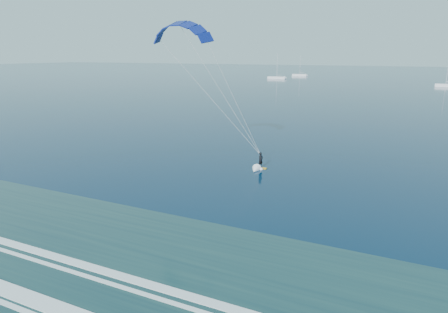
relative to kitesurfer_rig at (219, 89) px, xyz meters
name	(u,v)px	position (x,y,z in m)	size (l,w,h in m)	color
kitesurfer_rig	(219,89)	(0.00, 0.00, 0.00)	(13.88, 6.31, 17.76)	gold
sailboat_0	(277,78)	(-47.81, 164.78, -8.60)	(9.63, 2.40, 13.09)	white
sailboat_1	(300,75)	(-43.70, 194.88, -8.61)	(8.67, 2.40, 11.69)	white
sailboat_2	(446,85)	(30.07, 145.06, -8.61)	(7.86, 2.40, 11.02)	white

